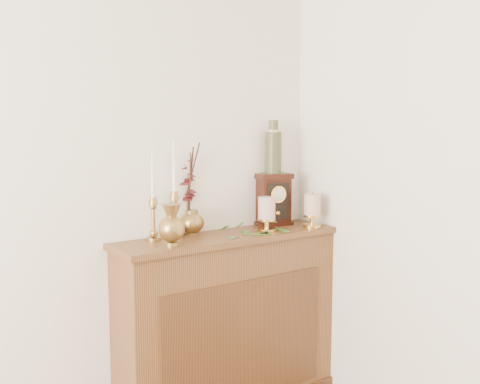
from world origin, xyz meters
TOP-DOWN VIEW (x-y plane):
  - console_shelf at (1.40, 2.10)m, footprint 1.24×0.34m
  - candlestick_left at (1.01, 2.17)m, footprint 0.07×0.07m
  - candlestick_center at (1.12, 2.17)m, footprint 0.08×0.08m
  - bud_vase at (1.02, 2.00)m, footprint 0.12×0.12m
  - ginger_jar at (1.24, 2.24)m, footprint 0.20×0.21m
  - pillar_candle_left at (1.60, 2.04)m, footprint 0.10×0.10m
  - pillar_candle_right at (1.88, 2.00)m, footprint 0.10×0.10m
  - ivy_garland at (1.50, 2.04)m, footprint 0.45×0.16m
  - mantel_clock at (1.76, 2.19)m, footprint 0.22×0.17m
  - ceramic_vase at (1.76, 2.19)m, footprint 0.09×0.09m

SIDE VIEW (x-z plane):
  - console_shelf at x=1.40m, z-range -0.03..0.90m
  - ivy_garland at x=1.50m, z-range 0.91..0.98m
  - bud_vase at x=1.02m, z-range 0.93..1.13m
  - pillar_candle_left at x=1.60m, z-range 0.93..1.13m
  - pillar_candle_right at x=1.88m, z-range 0.93..1.13m
  - mantel_clock at x=1.76m, z-range 0.93..1.22m
  - candlestick_left at x=1.01m, z-range 0.85..1.29m
  - candlestick_center at x=1.12m, z-range 0.85..1.33m
  - ginger_jar at x=1.24m, z-range 0.91..1.38m
  - ceramic_vase at x=1.76m, z-range 1.21..1.50m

